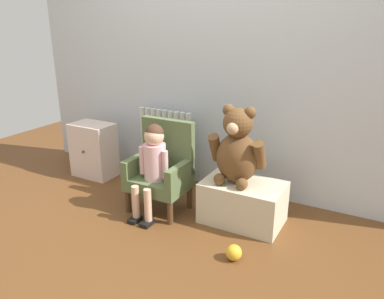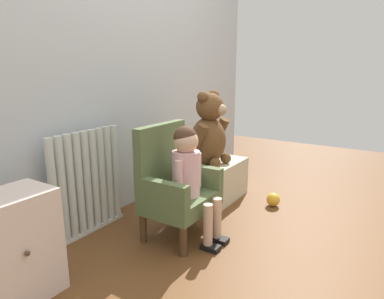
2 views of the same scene
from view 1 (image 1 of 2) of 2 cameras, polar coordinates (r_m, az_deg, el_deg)
The scene contains 9 objects.
ground_plane at distance 2.66m, azimuth -7.11°, elevation -13.81°, with size 6.00×6.00×0.00m, color brown.
back_wall at distance 3.20m, azimuth 3.86°, elevation 14.79°, with size 3.80×0.05×2.40m, color silver.
radiator at distance 3.48m, azimuth -4.07°, elevation 0.55°, with size 0.56×0.05×0.67m.
small_dresser at distance 3.71m, azimuth -14.72°, elevation -0.07°, with size 0.40×0.29×0.52m.
child_armchair at distance 2.95m, azimuth -4.64°, elevation -2.92°, with size 0.45×0.36×0.71m.
child_figure at distance 2.82m, azimuth -5.96°, elevation -1.22°, with size 0.25×0.35×0.72m.
low_bench at distance 2.84m, azimuth 7.74°, elevation -7.98°, with size 0.59×0.38×0.31m, color beige.
large_teddy_bear at distance 2.69m, azimuth 6.91°, elevation -0.00°, with size 0.42×0.29×0.57m.
toy_ball at distance 2.46m, azimuth 6.39°, elevation -15.34°, with size 0.10×0.10×0.10m, color gold.
Camera 1 is at (1.34, -1.79, 1.44)m, focal length 35.00 mm.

